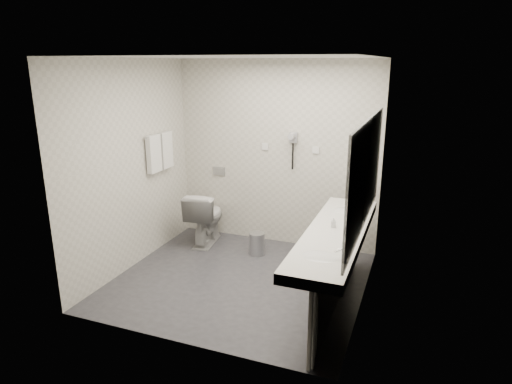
% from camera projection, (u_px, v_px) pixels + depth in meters
% --- Properties ---
extents(floor, '(2.80, 2.80, 0.00)m').
position_uv_depth(floor, '(239.00, 280.00, 5.19)').
color(floor, '#2E2E34').
rests_on(floor, ground).
extents(ceiling, '(2.80, 2.80, 0.00)m').
position_uv_depth(ceiling, '(237.00, 57.00, 4.49)').
color(ceiling, silver).
rests_on(ceiling, wall_back).
extents(wall_back, '(2.80, 0.00, 2.80)m').
position_uv_depth(wall_back, '(276.00, 154.00, 6.01)').
color(wall_back, beige).
rests_on(wall_back, floor).
extents(wall_front, '(2.80, 0.00, 2.80)m').
position_uv_depth(wall_front, '(177.00, 213.00, 3.68)').
color(wall_front, beige).
rests_on(wall_front, floor).
extents(wall_left, '(0.00, 2.60, 2.60)m').
position_uv_depth(wall_left, '(131.00, 166.00, 5.32)').
color(wall_left, beige).
rests_on(wall_left, floor).
extents(wall_right, '(0.00, 2.60, 2.60)m').
position_uv_depth(wall_right, '(369.00, 189.00, 4.37)').
color(wall_right, beige).
rests_on(wall_right, floor).
extents(vanity_counter, '(0.55, 2.20, 0.10)m').
position_uv_depth(vanity_counter, '(335.00, 235.00, 4.41)').
color(vanity_counter, silver).
rests_on(vanity_counter, floor).
extents(vanity_panel, '(0.03, 2.15, 0.75)m').
position_uv_depth(vanity_panel, '(336.00, 274.00, 4.52)').
color(vanity_panel, gray).
rests_on(vanity_panel, floor).
extents(vanity_post_near, '(0.06, 0.06, 0.75)m').
position_uv_depth(vanity_post_near, '(314.00, 330.00, 3.57)').
color(vanity_post_near, silver).
rests_on(vanity_post_near, floor).
extents(vanity_post_far, '(0.06, 0.06, 0.75)m').
position_uv_depth(vanity_post_far, '(354.00, 238.00, 5.44)').
color(vanity_post_far, silver).
rests_on(vanity_post_far, floor).
extents(mirror, '(0.02, 2.20, 1.05)m').
position_uv_depth(mirror, '(366.00, 174.00, 4.14)').
color(mirror, '#B2BCC6').
rests_on(mirror, wall_right).
extents(basin_near, '(0.40, 0.31, 0.05)m').
position_uv_depth(basin_near, '(321.00, 258.00, 3.81)').
color(basin_near, silver).
rests_on(basin_near, vanity_counter).
extents(basin_far, '(0.40, 0.31, 0.05)m').
position_uv_depth(basin_far, '(347.00, 212.00, 4.98)').
color(basin_far, silver).
rests_on(basin_far, vanity_counter).
extents(faucet_near, '(0.04, 0.04, 0.15)m').
position_uv_depth(faucet_near, '(344.00, 252.00, 3.72)').
color(faucet_near, silver).
rests_on(faucet_near, vanity_counter).
extents(faucet_far, '(0.04, 0.04, 0.15)m').
position_uv_depth(faucet_far, '(365.00, 206.00, 4.89)').
color(faucet_far, silver).
rests_on(faucet_far, vanity_counter).
extents(soap_bottle_a, '(0.06, 0.06, 0.11)m').
position_uv_depth(soap_bottle_a, '(334.00, 222.00, 4.47)').
color(soap_bottle_a, silver).
rests_on(soap_bottle_a, vanity_counter).
extents(soap_bottle_b, '(0.09, 0.09, 0.09)m').
position_uv_depth(soap_bottle_b, '(349.00, 221.00, 4.53)').
color(soap_bottle_b, silver).
rests_on(soap_bottle_b, vanity_counter).
extents(soap_bottle_c, '(0.06, 0.06, 0.12)m').
position_uv_depth(soap_bottle_c, '(345.00, 230.00, 4.24)').
color(soap_bottle_c, silver).
rests_on(soap_bottle_c, vanity_counter).
extents(glass_left, '(0.06, 0.06, 0.10)m').
position_uv_depth(glass_left, '(349.00, 218.00, 4.60)').
color(glass_left, silver).
rests_on(glass_left, vanity_counter).
extents(glass_right, '(0.08, 0.08, 0.12)m').
position_uv_depth(glass_right, '(356.00, 214.00, 4.68)').
color(glass_right, silver).
rests_on(glass_right, vanity_counter).
extents(toilet, '(0.52, 0.79, 0.75)m').
position_uv_depth(toilet, '(205.00, 217.00, 6.19)').
color(toilet, silver).
rests_on(toilet, floor).
extents(flush_plate, '(0.18, 0.02, 0.12)m').
position_uv_depth(flush_plate, '(219.00, 171.00, 6.37)').
color(flush_plate, '#B2B5BA').
rests_on(flush_plate, wall_back).
extents(pedal_bin, '(0.26, 0.26, 0.29)m').
position_uv_depth(pedal_bin, '(257.00, 244.00, 5.85)').
color(pedal_bin, '#B2B5BA').
rests_on(pedal_bin, floor).
extents(bin_lid, '(0.20, 0.20, 0.02)m').
position_uv_depth(bin_lid, '(257.00, 234.00, 5.81)').
color(bin_lid, '#B2B5BA').
rests_on(bin_lid, pedal_bin).
extents(towel_rail, '(0.02, 0.62, 0.02)m').
position_uv_depth(towel_rail, '(158.00, 135.00, 5.71)').
color(towel_rail, silver).
rests_on(towel_rail, wall_left).
extents(towel_near, '(0.07, 0.24, 0.48)m').
position_uv_depth(towel_near, '(154.00, 154.00, 5.65)').
color(towel_near, silver).
rests_on(towel_near, towel_rail).
extents(towel_far, '(0.07, 0.24, 0.48)m').
position_uv_depth(towel_far, '(166.00, 150.00, 5.90)').
color(towel_far, silver).
rests_on(towel_far, towel_rail).
extents(dryer_cradle, '(0.10, 0.04, 0.14)m').
position_uv_depth(dryer_cradle, '(293.00, 138.00, 5.83)').
color(dryer_cradle, '#95959A').
rests_on(dryer_cradle, wall_back).
extents(dryer_barrel, '(0.08, 0.14, 0.08)m').
position_uv_depth(dryer_barrel, '(292.00, 136.00, 5.76)').
color(dryer_barrel, '#95959A').
rests_on(dryer_barrel, dryer_cradle).
extents(dryer_cord, '(0.02, 0.02, 0.35)m').
position_uv_depth(dryer_cord, '(293.00, 156.00, 5.88)').
color(dryer_cord, black).
rests_on(dryer_cord, dryer_cradle).
extents(switch_plate_a, '(0.09, 0.02, 0.09)m').
position_uv_depth(switch_plate_a, '(265.00, 147.00, 6.02)').
color(switch_plate_a, silver).
rests_on(switch_plate_a, wall_back).
extents(switch_plate_b, '(0.09, 0.02, 0.09)m').
position_uv_depth(switch_plate_b, '(316.00, 150.00, 5.78)').
color(switch_plate_b, silver).
rests_on(switch_plate_b, wall_back).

